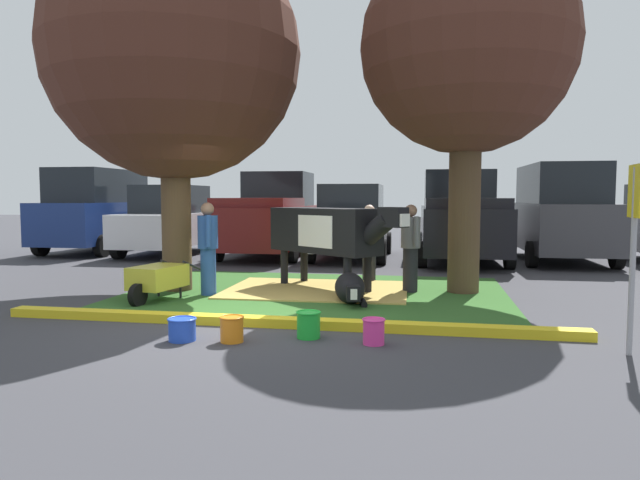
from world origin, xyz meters
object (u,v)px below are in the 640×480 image
Objects in this scene: bucket_blue at (182,329)px; wheelbarrow at (157,278)px; bucket_green at (309,324)px; hatchback_white at (352,223)px; calf_lying at (350,288)px; cow_holstein at (328,231)px; person_visitor_far at (208,246)px; bucket_orange at (232,328)px; person_visitor_near at (369,241)px; parking_sign at (634,221)px; suv_dark_grey at (560,213)px; sedan_red at (171,221)px; shade_tree_left at (173,53)px; bucket_pink at (374,331)px; pickup_truck_black at (460,218)px; pickup_truck_maroon at (272,217)px; suv_black at (99,210)px; person_handler at (411,246)px; shade_tree_right at (467,49)px.

wheelbarrow is at bearing 122.45° from bucket_blue.
hatchback_white is (-0.66, 8.99, 0.82)m from bucket_green.
bucket_blue is at bearing -120.68° from calf_lying.
person_visitor_far is at bearing -153.91° from cow_holstein.
bucket_orange is (0.60, 0.05, 0.02)m from bucket_blue.
calf_lying is at bearing -91.70° from person_visitor_near.
person_visitor_near is at bearing 124.67° from parking_sign.
person_visitor_far is 0.34× the size of suv_dark_grey.
shade_tree_left is at bearing -64.05° from sedan_red.
parking_sign reaches higher than hatchback_white.
cow_holstein is 5.31m from parking_sign.
bucket_orange is at bearing -56.52° from shade_tree_left.
cow_holstein is at bearing 137.34° from parking_sign.
hatchback_white is at bearing 93.01° from cow_holstein.
bucket_pink is 0.06× the size of pickup_truck_black.
person_visitor_far is 0.36× the size of sedan_red.
cow_holstein is at bearing -131.93° from suv_dark_grey.
person_visitor_far is at bearing -83.72° from pickup_truck_maroon.
suv_black is at bearing 171.38° from sedan_red.
cow_holstein is at bearing -115.12° from pickup_truck_black.
suv_black is (-6.27, 6.87, 0.42)m from person_visitor_far.
suv_black reaches higher than parking_sign.
pickup_truck_black is (10.79, -0.37, -0.16)m from suv_black.
parking_sign is at bearing -24.56° from person_visitor_far.
suv_black is at bearing 132.40° from person_visitor_far.
pickup_truck_black is at bearing 49.10° from shade_tree_left.
suv_black reaches higher than wheelbarrow.
parking_sign is 9.39m from suv_dark_grey.
bucket_orange is 11.14m from suv_dark_grey.
pickup_truck_maroon reaches higher than parking_sign.
hatchback_white is 0.82× the size of pickup_truck_black.
shade_tree_left is at bearing 97.58° from wheelbarrow.
bucket_orange is at bearing -116.59° from person_handler.
suv_black is at bearing 125.90° from bucket_blue.
bucket_orange is 0.07× the size of suv_dark_grey.
shade_tree_left is 21.54× the size of bucket_pink.
pickup_truck_maroon reaches higher than wheelbarrow.
person_handler is at bearing -101.64° from pickup_truck_black.
parking_sign is at bearing -81.97° from pickup_truck_black.
suv_black reaches higher than bucket_blue.
person_visitor_near is 0.28× the size of pickup_truck_black.
shade_tree_right is 5.82m from bucket_green.
bucket_green reaches higher than bucket_pink.
pickup_truck_black is at bearing -176.50° from suv_dark_grey.
shade_tree_left is 4.14m from cow_holstein.
person_handler is 11.32m from suv_black.
shade_tree_right reaches higher than bucket_orange.
cow_holstein is at bearing -178.98° from person_handler.
suv_dark_grey is (4.51, 4.58, 0.45)m from person_visitor_near.
hatchback_white is (0.18, 9.34, 0.83)m from bucket_orange.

